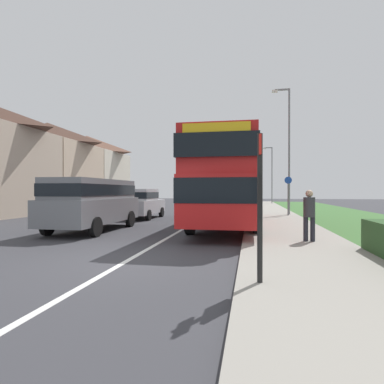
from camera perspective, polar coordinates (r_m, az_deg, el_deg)
The scene contains 12 objects.
ground_plane at distance 7.90m, azimuth -11.23°, elevation -11.81°, with size 120.00×120.00×0.00m, color #38383D.
lane_marking_centre at distance 15.53m, azimuth -0.23°, elevation -5.84°, with size 0.14×60.00×0.01m, color silver.
pavement_near_side at distance 13.35m, azimuth 16.24°, elevation -6.61°, with size 3.20×68.00×0.12m, color gray.
double_decker_bus at distance 15.07m, azimuth 6.59°, elevation 2.12°, with size 2.80×11.52×3.70m.
parked_van_grey at distance 13.80m, azimuth -17.14°, elevation -1.38°, with size 2.11×5.35×2.11m.
parked_car_silver at distance 19.27m, azimuth -9.16°, elevation -1.85°, with size 1.99×4.23×1.74m.
pedestrian_at_stop at distance 10.32m, azimuth 20.11°, elevation -3.51°, with size 0.34×0.34×1.67m.
bus_stop_sign at distance 5.46m, azimuth 11.97°, elevation -0.90°, with size 0.09×0.52×2.60m.
cycle_route_sign at distance 20.71m, azimuth 16.73°, elevation -0.39°, with size 0.44×0.08×2.52m.
street_lamp_mid at distance 21.78m, azimuth 16.64°, elevation 8.21°, with size 1.14×0.20×8.23m.
street_lamp_far at distance 40.14m, azimuth 13.87°, elevation 3.59°, with size 1.14×0.20×6.93m.
house_terrace_far_side at distance 27.91m, azimuth -28.29°, elevation 4.59°, with size 7.29×26.95×7.57m.
Camera 1 is at (2.85, -7.18, 1.65)m, focal length 30.00 mm.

